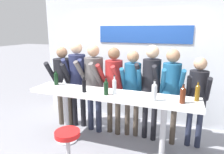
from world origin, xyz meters
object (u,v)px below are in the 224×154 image
(bar_stool, at_px, (68,145))
(wine_bottle_2, at_px, (84,85))
(person_right, at_px, (151,82))
(wine_bottle_1, at_px, (197,92))
(person_rightmost, at_px, (197,93))
(wine_bottle_5, at_px, (106,87))
(person_center_right, at_px, (132,84))
(person_center_left, at_px, (94,79))
(wine_bottle_0, at_px, (114,86))
(person_left, at_px, (77,75))
(wine_bottle_6, at_px, (183,94))
(person_far_right, at_px, (171,86))
(person_far_left, at_px, (63,78))
(wine_glass_0, at_px, (64,81))
(person_center, at_px, (114,81))
(wine_bottle_3, at_px, (56,78))
(wine_bottle_4, at_px, (154,91))
(tasting_table, at_px, (110,102))

(bar_stool, distance_m, wine_bottle_2, 0.96)
(person_right, bearing_deg, wine_bottle_1, -23.74)
(person_rightmost, bearing_deg, wine_bottle_5, -150.82)
(person_center_right, bearing_deg, wine_bottle_1, -31.16)
(wine_bottle_5, bearing_deg, person_center_left, 129.00)
(person_right, bearing_deg, wine_bottle_0, -116.19)
(person_rightmost, bearing_deg, person_center_left, -176.03)
(person_center_right, distance_m, wine_bottle_2, 0.95)
(person_left, bearing_deg, wine_bottle_6, -30.02)
(wine_bottle_1, bearing_deg, person_far_right, 130.48)
(person_center_left, bearing_deg, wine_bottle_5, -40.98)
(person_far_left, relative_size, wine_glass_0, 9.56)
(wine_glass_0, bearing_deg, wine_bottle_6, -1.72)
(person_far_right, bearing_deg, bar_stool, -143.51)
(person_center, bearing_deg, wine_bottle_6, -17.47)
(bar_stool, distance_m, person_left, 1.61)
(bar_stool, height_order, person_rightmost, person_rightmost)
(bar_stool, height_order, wine_glass_0, wine_glass_0)
(wine_bottle_3, bearing_deg, person_rightmost, 11.04)
(bar_stool, bearing_deg, person_center_left, 97.71)
(person_left, bearing_deg, wine_bottle_0, -43.75)
(person_center_left, xyz_separation_m, wine_glass_0, (-0.30, -0.55, 0.06))
(wine_bottle_2, height_order, wine_bottle_6, wine_bottle_6)
(person_center_right, relative_size, person_rightmost, 1.04)
(person_center_right, distance_m, person_rightmost, 1.12)
(person_right, height_order, wine_bottle_1, person_right)
(wine_bottle_3, relative_size, wine_bottle_6, 1.01)
(person_center, bearing_deg, wine_bottle_5, -70.27)
(wine_bottle_4, height_order, wine_bottle_6, wine_bottle_4)
(wine_bottle_4, height_order, wine_bottle_5, wine_bottle_4)
(person_right, height_order, wine_bottle_5, person_right)
(person_center_right, relative_size, wine_glass_0, 9.43)
(person_far_left, xyz_separation_m, wine_bottle_5, (1.22, -0.66, 0.11))
(wine_bottle_4, distance_m, wine_bottle_6, 0.39)
(wine_bottle_6, bearing_deg, wine_bottle_2, -179.35)
(person_rightmost, xyz_separation_m, wine_bottle_0, (-1.25, -0.65, 0.17))
(person_far_right, bearing_deg, person_center_left, 172.44)
(wine_bottle_1, bearing_deg, person_center_right, 154.49)
(tasting_table, distance_m, person_right, 0.85)
(person_rightmost, relative_size, wine_bottle_6, 5.83)
(wine_bottle_2, bearing_deg, wine_bottle_5, -0.91)
(wine_bottle_2, bearing_deg, wine_bottle_4, -1.23)
(person_far_right, bearing_deg, person_center_right, 166.81)
(person_center_right, xyz_separation_m, person_rightmost, (1.12, -0.00, -0.05))
(person_far_left, xyz_separation_m, person_far_right, (2.16, -0.01, 0.04))
(wine_bottle_5, bearing_deg, person_right, 49.93)
(person_right, xyz_separation_m, wine_bottle_5, (-0.59, -0.70, 0.04))
(person_far_right, bearing_deg, wine_bottle_3, -176.43)
(tasting_table, relative_size, wine_bottle_3, 9.97)
(person_left, bearing_deg, person_center_left, -23.00)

